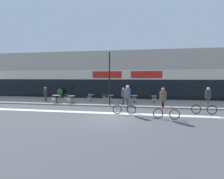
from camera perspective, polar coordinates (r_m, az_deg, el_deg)
name	(u,v)px	position (r m, az deg, el deg)	size (l,w,h in m)	color
ground_plane	(112,118)	(12.13, 0.03, -9.44)	(120.00, 120.00, 0.00)	#4C4C51
sidewalk_slab	(124,102)	(19.17, 3.85, -4.21)	(40.00, 5.50, 0.12)	gray
storefront_facade	(128,75)	(23.66, 5.14, 4.63)	(40.00, 4.06, 6.13)	#B2A899
bike_lane_stripe	(116,113)	(13.76, 1.28, -7.78)	(36.00, 0.70, 0.01)	silver
bistro_table_0	(57,97)	(19.59, -17.67, -2.39)	(0.76, 0.76, 0.78)	black
bistro_table_1	(72,98)	(18.98, -13.02, -2.60)	(0.74, 0.74, 0.74)	black
bistro_table_2	(91,96)	(19.79, -6.88, -2.28)	(0.67, 0.67, 0.73)	black
bistro_table_3	(111,97)	(18.58, -0.43, -2.57)	(0.67, 0.67, 0.78)	black
bistro_table_4	(135,97)	(18.79, 7.37, -2.55)	(0.78, 0.78, 0.75)	black
bistro_table_5	(154,98)	(19.04, 13.52, -2.69)	(0.61, 0.61, 0.71)	black
cafe_chair_0_near	(54,98)	(19.05, -18.56, -2.72)	(0.43, 0.59, 0.90)	beige
cafe_chair_1_near	(69,98)	(18.41, -13.78, -2.86)	(0.40, 0.58, 0.90)	beige
cafe_chair_1_side	(66,98)	(19.24, -14.72, -2.58)	(0.59, 0.44, 0.90)	beige
cafe_chair_2_near	(89,97)	(19.20, -7.43, -2.49)	(0.40, 0.58, 0.90)	beige
cafe_chair_3_near	(110,98)	(17.98, -0.82, -2.91)	(0.44, 0.59, 0.90)	beige
cafe_chair_3_side	(105,98)	(18.71, -2.31, -2.63)	(0.57, 0.40, 0.90)	beige
cafe_chair_4_near	(134,98)	(18.18, 7.27, -2.86)	(0.40, 0.57, 0.90)	beige
cafe_chair_4_side	(129,97)	(18.83, 5.46, -2.60)	(0.59, 0.44, 0.90)	beige
cafe_chair_5_near	(154,98)	(18.42, 13.62, -2.85)	(0.42, 0.58, 0.90)	beige
planter_pot	(60,93)	(23.60, -16.60, -0.97)	(0.73, 0.73, 1.22)	brown
lamp_post	(110,73)	(16.72, -0.82, 5.35)	(0.26, 0.26, 5.34)	black
cyclist_0	(164,101)	(12.33, 16.56, -3.54)	(1.75, 0.54, 2.13)	black
cyclist_1	(207,99)	(15.12, 28.54, -2.83)	(1.82, 0.53, 2.06)	black
cyclist_2	(127,97)	(13.33, 4.85, -2.48)	(1.79, 0.54, 2.23)	black
pedestrian_near_end	(123,94)	(17.44, 3.72, -1.58)	(0.43, 0.43, 1.66)	#382D47
pedestrian_far_end	(45,93)	(20.99, -20.92, -1.00)	(0.45, 0.45, 1.58)	#4C3D2D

